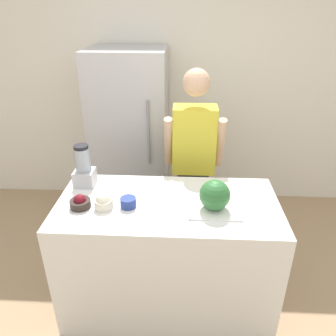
% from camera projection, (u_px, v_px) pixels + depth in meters
% --- Properties ---
extents(wall_back, '(8.00, 0.06, 2.60)m').
position_uv_depth(wall_back, '(176.00, 92.00, 3.65)').
color(wall_back, white).
rests_on(wall_back, ground_plane).
extents(counter_island, '(1.56, 0.76, 0.95)m').
position_uv_depth(counter_island, '(168.00, 254.00, 2.50)').
color(counter_island, white).
rests_on(counter_island, ground_plane).
extents(refrigerator, '(0.77, 0.70, 1.81)m').
position_uv_depth(refrigerator, '(131.00, 137.00, 3.51)').
color(refrigerator, '#B7B7BC').
rests_on(refrigerator, ground_plane).
extents(person, '(0.51, 0.27, 1.73)m').
position_uv_depth(person, '(193.00, 163.00, 2.95)').
color(person, '#333338').
rests_on(person, ground_plane).
extents(cutting_board, '(0.35, 0.28, 0.01)m').
position_uv_depth(cutting_board, '(214.00, 208.00, 2.21)').
color(cutting_board, white).
rests_on(cutting_board, counter_island).
extents(watermelon, '(0.20, 0.20, 0.20)m').
position_uv_depth(watermelon, '(215.00, 195.00, 2.15)').
color(watermelon, '#2D6B33').
rests_on(watermelon, cutting_board).
extents(bowl_cherries, '(0.14, 0.14, 0.10)m').
position_uv_depth(bowl_cherries, '(80.00, 202.00, 2.22)').
color(bowl_cherries, '#2D231E').
rests_on(bowl_cherries, counter_island).
extents(bowl_cream, '(0.12, 0.12, 0.12)m').
position_uv_depth(bowl_cream, '(104.00, 202.00, 2.20)').
color(bowl_cream, beige).
rests_on(bowl_cream, counter_island).
extents(bowl_small_blue, '(0.11, 0.11, 0.07)m').
position_uv_depth(bowl_small_blue, '(128.00, 202.00, 2.22)').
color(bowl_small_blue, navy).
rests_on(bowl_small_blue, counter_island).
extents(blender, '(0.15, 0.15, 0.33)m').
position_uv_depth(blender, '(84.00, 168.00, 2.45)').
color(blender, '#B7B7BC').
rests_on(blender, counter_island).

